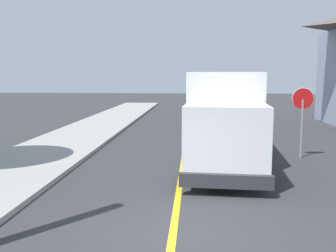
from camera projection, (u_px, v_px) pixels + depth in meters
The scene contains 9 objects.
ground_plane at pixel (173, 235), 7.28m from camera, with size 120.00×120.00×0.00m, color #303033.
sidewalk_curb at pixel (7, 174), 11.61m from camera, with size 3.60×60.00×0.15m, color gray.
centre_line_yellow at pixel (186, 144), 17.17m from camera, with size 0.16×56.00×0.01m, color gold.
box_truck at pixel (224, 114), 13.14m from camera, with size 2.82×7.31×3.20m.
parked_car_near at pixel (223, 119), 19.89m from camera, with size 1.87×4.43×1.67m.
parked_car_mid at pixel (217, 109), 25.87m from camera, with size 1.89×4.43×1.67m.
parked_car_far at pixel (216, 103), 32.07m from camera, with size 1.94×4.46×1.67m.
parked_car_furthest at pixel (210, 98), 39.19m from camera, with size 1.86×4.42×1.67m.
stop_sign at pixel (302, 109), 13.98m from camera, with size 0.80×0.10×2.65m.
Camera 1 is at (0.41, -6.92, 3.08)m, focal length 40.04 mm.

